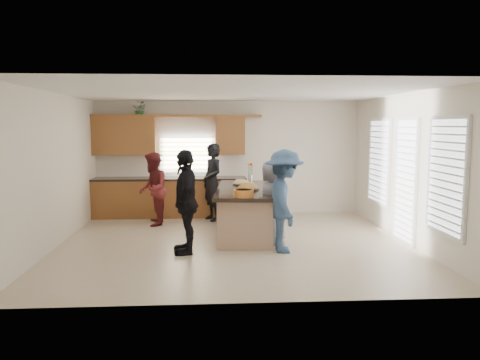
{
  "coord_description": "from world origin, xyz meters",
  "views": [
    {
      "loc": [
        -0.43,
        -8.6,
        2.21
      ],
      "look_at": [
        0.14,
        0.4,
        1.15
      ],
      "focal_mm": 35.0,
      "sensor_mm": 36.0,
      "label": 1
    }
  ],
  "objects": [
    {
      "name": "salad_bowl",
      "position": [
        0.15,
        -0.46,
        1.02
      ],
      "size": [
        0.36,
        0.36,
        0.13
      ],
      "color": "orange",
      "rests_on": "island"
    },
    {
      "name": "platter_mid",
      "position": [
        0.33,
        0.78,
        0.98
      ],
      "size": [
        0.38,
        0.38,
        0.15
      ],
      "color": "black",
      "rests_on": "island"
    },
    {
      "name": "plate_stack",
      "position": [
        0.23,
        1.77,
        0.98
      ],
      "size": [
        0.22,
        0.22,
        0.05
      ],
      "primitive_type": "cylinder",
      "color": "#AD8AC9",
      "rests_on": "island"
    },
    {
      "name": "flower_vase",
      "position": [
        0.47,
        1.93,
        1.17
      ],
      "size": [
        0.14,
        0.14,
        0.41
      ],
      "color": "silver",
      "rests_on": "island"
    },
    {
      "name": "woman_left_front",
      "position": [
        -0.86,
        -0.62,
        0.9
      ],
      "size": [
        0.54,
        1.09,
        1.8
      ],
      "primitive_type": "imported",
      "rotation": [
        0.0,
        0.0,
        -1.47
      ],
      "color": "black",
      "rests_on": "ground"
    },
    {
      "name": "back_cabinetry",
      "position": [
        -1.47,
        2.73,
        0.91
      ],
      "size": [
        4.08,
        0.66,
        2.46
      ],
      "color": "#97562C",
      "rests_on": "ground"
    },
    {
      "name": "island",
      "position": [
        0.27,
        0.69,
        0.45
      ],
      "size": [
        1.37,
        2.79,
        0.95
      ],
      "rotation": [
        0.0,
        0.0,
        -0.08
      ],
      "color": "tan",
      "rests_on": "ground"
    },
    {
      "name": "potted_plant",
      "position": [
        -2.11,
        2.82,
        2.58
      ],
      "size": [
        0.39,
        0.35,
        0.37
      ],
      "primitive_type": "imported",
      "rotation": [
        0.0,
        0.0,
        -0.21
      ],
      "color": "#2B6829",
      "rests_on": "back_cabinetry"
    },
    {
      "name": "room_shell",
      "position": [
        0.0,
        0.0,
        1.9
      ],
      "size": [
        6.52,
        6.02,
        2.81
      ],
      "color": "silver",
      "rests_on": "ground"
    },
    {
      "name": "woman_right_front",
      "position": [
        0.71,
        -0.06,
        0.79
      ],
      "size": [
        0.56,
        0.81,
        1.57
      ],
      "primitive_type": "imported",
      "rotation": [
        0.0,
        0.0,
        1.65
      ],
      "color": "slate",
      "rests_on": "ground"
    },
    {
      "name": "woman_left_mid",
      "position": [
        -1.71,
        1.7,
        0.81
      ],
      "size": [
        0.66,
        0.82,
        1.62
      ],
      "primitive_type": "imported",
      "rotation": [
        0.0,
        0.0,
        -1.51
      ],
      "color": "maroon",
      "rests_on": "ground"
    },
    {
      "name": "right_wall_glazing",
      "position": [
        3.22,
        -0.13,
        1.34
      ],
      "size": [
        0.06,
        4.0,
        2.25
      ],
      "color": "white",
      "rests_on": "ground"
    },
    {
      "name": "woman_left_back",
      "position": [
        -0.4,
        2.17,
        0.9
      ],
      "size": [
        0.67,
        0.77,
        1.79
      ],
      "primitive_type": "imported",
      "rotation": [
        0.0,
        0.0,
        -1.12
      ],
      "color": "black",
      "rests_on": "ground"
    },
    {
      "name": "woman_right_back",
      "position": [
        0.85,
        -0.62,
        0.9
      ],
      "size": [
        0.71,
        1.19,
        1.8
      ],
      "primitive_type": "imported",
      "rotation": [
        0.0,
        0.0,
        1.53
      ],
      "color": "#324C6D",
      "rests_on": "ground"
    },
    {
      "name": "floor",
      "position": [
        0.0,
        0.0,
        0.0
      ],
      "size": [
        6.5,
        6.5,
        0.0
      ],
      "primitive_type": "plane",
      "color": "#C7B694",
      "rests_on": "ground"
    },
    {
      "name": "platter_front",
      "position": [
        0.29,
        0.43,
        0.98
      ],
      "size": [
        0.46,
        0.46,
        0.19
      ],
      "color": "black",
      "rests_on": "island"
    },
    {
      "name": "platter_back",
      "position": [
        0.23,
        1.26,
        0.98
      ],
      "size": [
        0.4,
        0.4,
        0.16
      ],
      "color": "black",
      "rests_on": "island"
    },
    {
      "name": "clear_cup",
      "position": [
        0.45,
        -0.45,
        1.0
      ],
      "size": [
        0.08,
        0.08,
        0.11
      ],
      "primitive_type": "cylinder",
      "color": "white",
      "rests_on": "island"
    }
  ]
}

